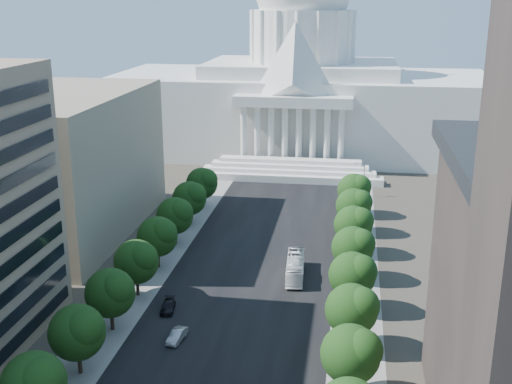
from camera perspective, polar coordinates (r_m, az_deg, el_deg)
The scene contains 27 objects.
road_asphalt at distance 124.75m, azimuth 0.15°, elevation -6.10°, with size 30.00×260.00×0.01m, color black.
sidewalk_left at distance 128.71m, azimuth -8.29°, elevation -5.54°, with size 8.00×260.00×0.02m, color gray.
sidewalk_right at distance 123.61m, azimuth 8.95°, elevation -6.54°, with size 8.00×260.00×0.02m, color gray.
capitol at distance 211.09m, azimuth 4.02°, elevation 9.05°, with size 120.00×56.00×73.00m.
office_block_left_far at distance 143.61m, azimuth -18.54°, elevation 2.43°, with size 38.00×52.00×30.00m, color gray.
tree_l_c at distance 80.72m, azimuth -19.00°, elevation -15.76°, with size 7.79×7.60×9.97m.
tree_l_d at distance 89.91m, azimuth -15.48°, elevation -11.85°, with size 7.79×7.60×9.97m.
tree_l_e at distance 99.70m, azimuth -12.71°, elevation -8.66°, with size 7.79×7.60×9.97m.
tree_l_f at distance 109.93m, azimuth -10.48°, elevation -6.03°, with size 7.79×7.60×9.97m.
tree_l_g at distance 120.48m, azimuth -8.65°, elevation -3.85°, with size 7.79×7.60×9.97m.
tree_l_h at distance 131.29m, azimuth -7.12°, elevation -2.02°, with size 7.79×7.60×9.97m.
tree_l_i at distance 142.28m, azimuth -5.83°, elevation -0.47°, with size 7.79×7.60×9.97m.
tree_l_j at distance 153.43m, azimuth -4.73°, elevation 0.85°, with size 7.79×7.60×9.97m.
tree_r_d at distance 82.99m, azimuth 8.64°, elevation -13.97°, with size 7.79×7.60×9.97m.
tree_r_e at distance 93.50m, azimuth 8.69°, elevation -10.22°, with size 7.79×7.60×9.97m.
tree_r_f at distance 104.34m, azimuth 8.73°, elevation -7.23°, with size 7.79×7.60×9.97m.
tree_r_g at distance 115.41m, azimuth 8.76°, elevation -4.81°, with size 7.79×7.60×9.97m.
tree_r_h at distance 126.65m, azimuth 8.79°, elevation -2.81°, with size 7.79×7.60×9.97m.
tree_r_i at distance 138.01m, azimuth 8.81°, elevation -1.14°, with size 7.79×7.60×9.97m.
tree_r_j at distance 149.48m, azimuth 8.83°, elevation 0.27°, with size 7.79×7.60×9.97m.
streetlight_c at distance 94.00m, azimuth 9.64°, elevation -10.54°, with size 2.61×0.44×9.00m.
streetlight_d at distance 116.78m, azimuth 9.52°, elevation -4.91°, with size 2.61×0.44×9.00m.
streetlight_e at distance 140.32m, azimuth 9.44°, elevation -1.14°, with size 2.61×0.44×9.00m.
streetlight_f at distance 164.29m, azimuth 9.38°, elevation 1.54°, with size 2.61×0.44×9.00m.
car_silver at distance 97.94m, azimuth -7.03°, elevation -12.57°, with size 1.68×4.81×1.59m, color #A2A4AA.
car_dark_b at distance 106.54m, azimuth -7.83°, elevation -10.06°, with size 2.08×5.11×1.48m, color black.
city_bus at distance 117.46m, azimuth 3.51°, elevation -6.69°, with size 3.02×12.89×3.59m, color silver.
Camera 1 is at (16.96, -23.54, 48.82)m, focal length 45.00 mm.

